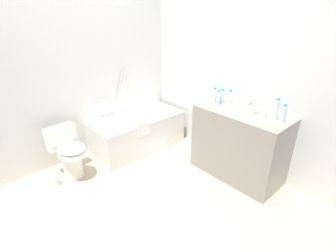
% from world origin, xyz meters
% --- Properties ---
extents(ground_plane, '(4.02, 4.02, 0.00)m').
position_xyz_m(ground_plane, '(0.00, 0.00, 0.00)').
color(ground_plane, '#C1AD8E').
extents(wall_back_tiled, '(3.42, 0.10, 2.30)m').
position_xyz_m(wall_back_tiled, '(0.00, 1.41, 1.15)').
color(wall_back_tiled, silver).
rests_on(wall_back_tiled, ground_plane).
extents(wall_right_mirror, '(0.10, 3.12, 2.30)m').
position_xyz_m(wall_right_mirror, '(1.56, 0.00, 1.15)').
color(wall_right_mirror, silver).
rests_on(wall_right_mirror, ground_plane).
extents(bathtub, '(1.41, 0.67, 1.24)m').
position_xyz_m(bathtub, '(0.71, 1.03, 0.28)').
color(bathtub, silver).
rests_on(bathtub, ground_plane).
extents(toilet, '(0.40, 0.54, 0.67)m').
position_xyz_m(toilet, '(-0.39, 0.98, 0.34)').
color(toilet, white).
rests_on(toilet, ground_plane).
extents(vanity_counter, '(0.56, 1.12, 0.89)m').
position_xyz_m(vanity_counter, '(1.23, -0.45, 0.45)').
color(vanity_counter, gray).
rests_on(vanity_counter, ground_plane).
extents(sink_basin, '(0.35, 0.35, 0.04)m').
position_xyz_m(sink_basin, '(1.21, -0.42, 0.91)').
color(sink_basin, white).
rests_on(sink_basin, vanity_counter).
extents(sink_faucet, '(0.10, 0.15, 0.06)m').
position_xyz_m(sink_faucet, '(1.42, -0.42, 0.92)').
color(sink_faucet, '#9E9EA3').
rests_on(sink_faucet, vanity_counter).
extents(water_bottle_0, '(0.06, 0.06, 0.24)m').
position_xyz_m(water_bottle_0, '(1.29, -0.81, 1.01)').
color(water_bottle_0, silver).
rests_on(water_bottle_0, vanity_counter).
extents(water_bottle_1, '(0.06, 0.06, 0.19)m').
position_xyz_m(water_bottle_1, '(1.21, -0.08, 0.98)').
color(water_bottle_1, silver).
rests_on(water_bottle_1, vanity_counter).
extents(water_bottle_2, '(0.06, 0.06, 0.21)m').
position_xyz_m(water_bottle_2, '(1.27, -0.90, 0.99)').
color(water_bottle_2, silver).
rests_on(water_bottle_2, vanity_counter).
extents(water_bottle_3, '(0.07, 0.07, 0.20)m').
position_xyz_m(water_bottle_3, '(1.29, -0.20, 0.99)').
color(water_bottle_3, silver).
rests_on(water_bottle_3, vanity_counter).
extents(water_bottle_4, '(0.07, 0.07, 0.20)m').
position_xyz_m(water_bottle_4, '(1.23, -0.01, 0.99)').
color(water_bottle_4, silver).
rests_on(water_bottle_4, vanity_counter).
extents(water_bottle_5, '(0.06, 0.06, 0.18)m').
position_xyz_m(water_bottle_5, '(1.30, -0.08, 0.98)').
color(water_bottle_5, silver).
rests_on(water_bottle_5, vanity_counter).
extents(drinking_glass_0, '(0.07, 0.07, 0.08)m').
position_xyz_m(drinking_glass_0, '(1.21, -0.71, 0.93)').
color(drinking_glass_0, white).
rests_on(drinking_glass_0, vanity_counter).
extents(drinking_glass_1, '(0.07, 0.07, 0.08)m').
position_xyz_m(drinking_glass_1, '(1.30, -0.63, 0.93)').
color(drinking_glass_1, white).
rests_on(drinking_glass_1, vanity_counter).
extents(bath_mat, '(0.54, 0.41, 0.01)m').
position_xyz_m(bath_mat, '(0.81, 0.45, 0.01)').
color(bath_mat, white).
rests_on(bath_mat, ground_plane).
extents(toilet_paper_roll, '(0.11, 0.11, 0.10)m').
position_xyz_m(toilet_paper_roll, '(-0.65, 0.93, 0.05)').
color(toilet_paper_roll, white).
rests_on(toilet_paper_roll, ground_plane).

